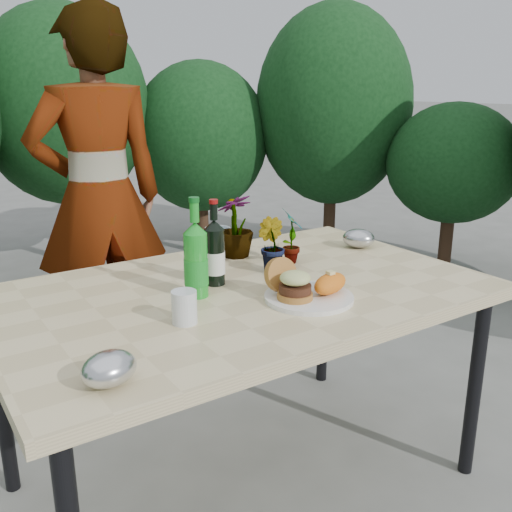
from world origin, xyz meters
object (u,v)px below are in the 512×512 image
patio_table (243,304)px  person (99,198)px  wine_bottle (215,254)px  dinner_plate (309,297)px

patio_table → person: 1.16m
wine_bottle → person: size_ratio=0.17×
dinner_plate → wine_bottle: wine_bottle is taller
dinner_plate → person: (-0.20, 1.35, 0.12)m
wine_bottle → dinner_plate: bearing=-61.6°
person → wine_bottle: bearing=97.2°
patio_table → wine_bottle: bearing=123.8°
patio_table → person: person is taller
patio_table → wine_bottle: size_ratio=5.52×
patio_table → wine_bottle: wine_bottle is taller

